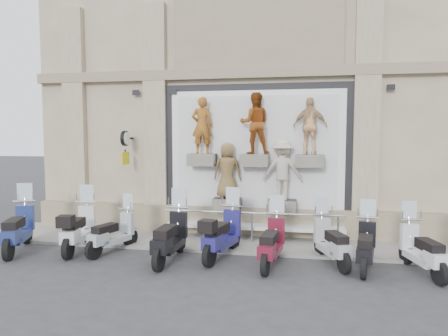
{
  "coord_description": "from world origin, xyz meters",
  "views": [
    {
      "loc": [
        1.21,
        -8.83,
        3.02
      ],
      "look_at": [
        -0.77,
        1.9,
        2.14
      ],
      "focal_mm": 32.0,
      "sensor_mm": 36.0,
      "label": 1
    }
  ],
  "objects_px": {
    "scooter_c": "(113,225)",
    "scooter_a": "(18,219)",
    "guard_rail": "(252,228)",
    "scooter_e": "(223,224)",
    "scooter_h": "(366,236)",
    "clock_sign_bracket": "(125,143)",
    "scooter_d": "(170,227)",
    "scooter_f": "(272,233)",
    "scooter_i": "(423,240)",
    "scooter_b": "(79,219)",
    "scooter_g": "(332,233)"
  },
  "relations": [
    {
      "from": "guard_rail",
      "to": "scooter_i",
      "type": "relative_size",
      "value": 2.71
    },
    {
      "from": "scooter_e",
      "to": "scooter_h",
      "type": "height_order",
      "value": "scooter_e"
    },
    {
      "from": "guard_rail",
      "to": "scooter_d",
      "type": "relative_size",
      "value": 2.43
    },
    {
      "from": "scooter_c",
      "to": "scooter_h",
      "type": "distance_m",
      "value": 6.23
    },
    {
      "from": "scooter_e",
      "to": "scooter_h",
      "type": "distance_m",
      "value": 3.36
    },
    {
      "from": "scooter_b",
      "to": "scooter_h",
      "type": "height_order",
      "value": "scooter_b"
    },
    {
      "from": "scooter_c",
      "to": "scooter_f",
      "type": "relative_size",
      "value": 0.94
    },
    {
      "from": "guard_rail",
      "to": "scooter_h",
      "type": "relative_size",
      "value": 2.71
    },
    {
      "from": "scooter_g",
      "to": "scooter_d",
      "type": "bearing_deg",
      "value": 167.82
    },
    {
      "from": "scooter_b",
      "to": "scooter_c",
      "type": "bearing_deg",
      "value": -10.06
    },
    {
      "from": "scooter_c",
      "to": "scooter_h",
      "type": "bearing_deg",
      "value": 16.26
    },
    {
      "from": "scooter_b",
      "to": "scooter_e",
      "type": "bearing_deg",
      "value": -9.05
    },
    {
      "from": "scooter_f",
      "to": "scooter_i",
      "type": "relative_size",
      "value": 1.04
    },
    {
      "from": "scooter_a",
      "to": "clock_sign_bracket",
      "type": "bearing_deg",
      "value": 26.14
    },
    {
      "from": "scooter_b",
      "to": "scooter_e",
      "type": "distance_m",
      "value": 3.83
    },
    {
      "from": "scooter_d",
      "to": "scooter_g",
      "type": "height_order",
      "value": "scooter_d"
    },
    {
      "from": "clock_sign_bracket",
      "to": "scooter_b",
      "type": "xyz_separation_m",
      "value": [
        -0.51,
        -1.84,
        -1.96
      ]
    },
    {
      "from": "scooter_a",
      "to": "scooter_d",
      "type": "height_order",
      "value": "scooter_a"
    },
    {
      "from": "scooter_c",
      "to": "scooter_d",
      "type": "distance_m",
      "value": 1.74
    },
    {
      "from": "scooter_a",
      "to": "scooter_h",
      "type": "xyz_separation_m",
      "value": [
        8.7,
        0.19,
        -0.1
      ]
    },
    {
      "from": "scooter_b",
      "to": "scooter_d",
      "type": "xyz_separation_m",
      "value": [
        2.64,
        -0.4,
        0.01
      ]
    },
    {
      "from": "scooter_c",
      "to": "scooter_i",
      "type": "relative_size",
      "value": 0.97
    },
    {
      "from": "scooter_d",
      "to": "scooter_f",
      "type": "bearing_deg",
      "value": 3.69
    },
    {
      "from": "scooter_c",
      "to": "scooter_h",
      "type": "relative_size",
      "value": 0.97
    },
    {
      "from": "clock_sign_bracket",
      "to": "scooter_d",
      "type": "xyz_separation_m",
      "value": [
        2.12,
        -2.25,
        -1.96
      ]
    },
    {
      "from": "scooter_a",
      "to": "scooter_e",
      "type": "xyz_separation_m",
      "value": [
        5.35,
        0.43,
        -0.02
      ]
    },
    {
      "from": "scooter_f",
      "to": "scooter_i",
      "type": "bearing_deg",
      "value": 8.48
    },
    {
      "from": "guard_rail",
      "to": "scooter_c",
      "type": "bearing_deg",
      "value": -158.34
    },
    {
      "from": "scooter_h",
      "to": "scooter_a",
      "type": "bearing_deg",
      "value": -166.86
    },
    {
      "from": "guard_rail",
      "to": "clock_sign_bracket",
      "type": "distance_m",
      "value": 4.57
    },
    {
      "from": "guard_rail",
      "to": "scooter_e",
      "type": "bearing_deg",
      "value": -114.15
    },
    {
      "from": "guard_rail",
      "to": "clock_sign_bracket",
      "type": "bearing_deg",
      "value": 173.16
    },
    {
      "from": "scooter_d",
      "to": "scooter_h",
      "type": "relative_size",
      "value": 1.11
    },
    {
      "from": "clock_sign_bracket",
      "to": "scooter_i",
      "type": "relative_size",
      "value": 0.55
    },
    {
      "from": "scooter_e",
      "to": "scooter_h",
      "type": "xyz_separation_m",
      "value": [
        3.35,
        -0.24,
        -0.09
      ]
    },
    {
      "from": "scooter_b",
      "to": "scooter_f",
      "type": "height_order",
      "value": "scooter_b"
    },
    {
      "from": "clock_sign_bracket",
      "to": "scooter_e",
      "type": "bearing_deg",
      "value": -28.06
    },
    {
      "from": "scooter_c",
      "to": "scooter_a",
      "type": "bearing_deg",
      "value": -153.93
    },
    {
      "from": "scooter_e",
      "to": "guard_rail",
      "type": "bearing_deg",
      "value": 78.83
    },
    {
      "from": "scooter_e",
      "to": "scooter_g",
      "type": "relative_size",
      "value": 1.12
    },
    {
      "from": "scooter_e",
      "to": "scooter_b",
      "type": "bearing_deg",
      "value": -165.89
    },
    {
      "from": "scooter_e",
      "to": "scooter_f",
      "type": "relative_size",
      "value": 1.07
    },
    {
      "from": "scooter_d",
      "to": "scooter_e",
      "type": "bearing_deg",
      "value": 23.61
    },
    {
      "from": "clock_sign_bracket",
      "to": "scooter_a",
      "type": "distance_m",
      "value": 3.57
    },
    {
      "from": "scooter_a",
      "to": "scooter_f",
      "type": "relative_size",
      "value": 1.1
    },
    {
      "from": "scooter_d",
      "to": "scooter_f",
      "type": "relative_size",
      "value": 1.07
    },
    {
      "from": "clock_sign_bracket",
      "to": "scooter_c",
      "type": "bearing_deg",
      "value": -76.57
    },
    {
      "from": "guard_rail",
      "to": "scooter_a",
      "type": "bearing_deg",
      "value": -163.72
    },
    {
      "from": "scooter_b",
      "to": "scooter_h",
      "type": "relative_size",
      "value": 1.1
    },
    {
      "from": "clock_sign_bracket",
      "to": "scooter_h",
      "type": "bearing_deg",
      "value": -16.79
    }
  ]
}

